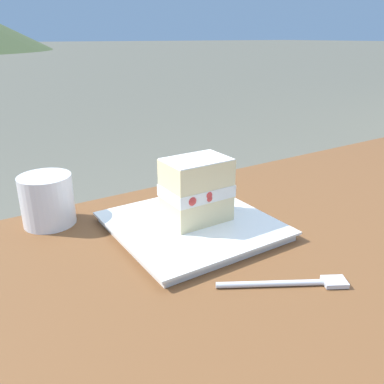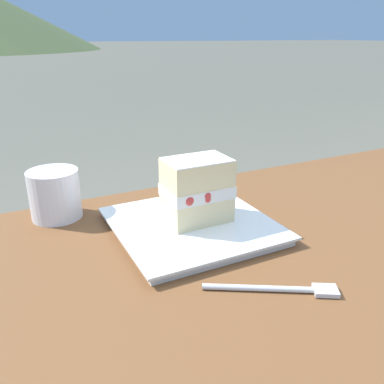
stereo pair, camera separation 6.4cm
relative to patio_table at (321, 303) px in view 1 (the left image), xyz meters
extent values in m
cube|color=brown|center=(0.00, 0.00, 0.07)|extent=(1.64, 0.77, 0.04)
cube|color=white|center=(0.13, -0.17, 0.10)|extent=(0.24, 0.24, 0.01)
cube|color=white|center=(0.13, -0.17, 0.11)|extent=(0.25, 0.25, 0.00)
cube|color=beige|center=(0.12, -0.17, 0.13)|extent=(0.10, 0.07, 0.04)
cube|color=white|center=(0.12, -0.17, 0.16)|extent=(0.11, 0.07, 0.02)
sphere|color=red|center=(0.15, -0.21, 0.16)|extent=(0.01, 0.01, 0.01)
sphere|color=red|center=(0.15, -0.14, 0.16)|extent=(0.02, 0.02, 0.02)
sphere|color=red|center=(0.12, -0.14, 0.16)|extent=(0.01, 0.01, 0.01)
sphere|color=red|center=(0.12, -0.14, 0.16)|extent=(0.01, 0.01, 0.01)
cube|color=beige|center=(0.12, -0.17, 0.19)|extent=(0.10, 0.07, 0.04)
cube|color=white|center=(0.12, -0.17, 0.21)|extent=(0.10, 0.07, 0.00)
cylinder|color=silver|center=(0.13, 0.02, 0.10)|extent=(0.13, 0.08, 0.01)
cube|color=silver|center=(0.06, 0.06, 0.10)|extent=(0.04, 0.04, 0.01)
cylinder|color=white|center=(0.32, -0.33, 0.14)|extent=(0.09, 0.09, 0.09)
cylinder|color=black|center=(0.32, -0.33, 0.17)|extent=(0.08, 0.08, 0.00)
camera|label=1|loc=(0.45, 0.33, 0.39)|focal=37.17mm
camera|label=2|loc=(0.40, 0.36, 0.39)|focal=37.17mm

